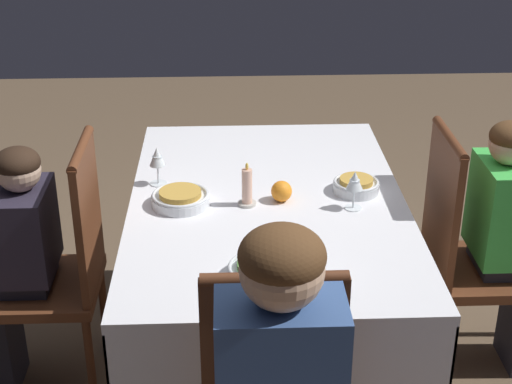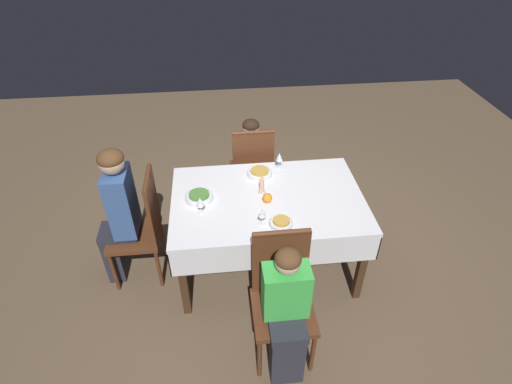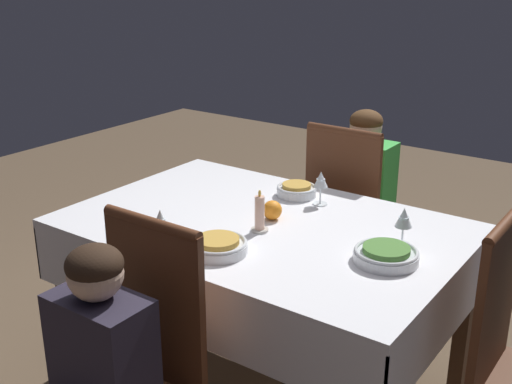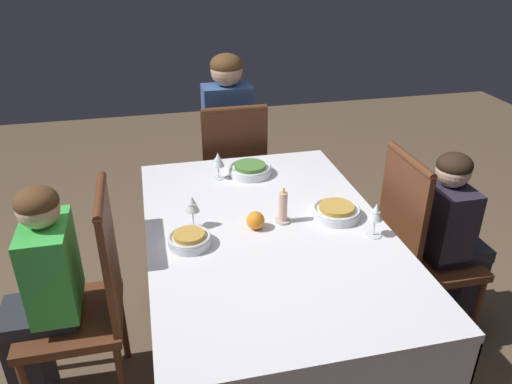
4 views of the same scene
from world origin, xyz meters
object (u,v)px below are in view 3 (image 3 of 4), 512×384
Objects in this scene: dining_table at (263,243)px; chair_south at (134,370)px; bowl_north at (297,190)px; wine_glass_north at (321,181)px; wine_glass_east at (404,219)px; orange_fruit at (272,210)px; person_child_green at (367,199)px; candle_centerpiece at (260,216)px; wine_glass_south at (160,222)px; bowl_east at (386,254)px; chair_north at (351,216)px; bowl_south at (218,245)px.

dining_table is 0.78m from chair_south.
wine_glass_north reaches higher than bowl_north.
wine_glass_east is 0.81× the size of bowl_north.
orange_fruit is (0.01, 0.05, 0.13)m from dining_table.
person_child_green reaches higher than dining_table.
candle_centerpiece is at bearing -157.67° from wine_glass_east.
candle_centerpiece is (-0.49, -0.20, -0.04)m from wine_glass_east.
chair_south is (0.05, -0.77, -0.14)m from dining_table.
person_child_green is (-0.00, 0.95, -0.10)m from dining_table.
wine_glass_south is at bearing -110.52° from dining_table.
bowl_east is at bearing 3.90° from candle_centerpiece.
chair_north is 0.90m from wine_glass_east.
chair_north is 1.01m from bowl_east.
wine_glass_south is (-0.15, -1.18, 0.33)m from chair_north.
wine_glass_north is at bearing 74.19° from orange_fruit.
chair_north is 1.54m from chair_south.
orange_fruit is (-0.52, -0.08, -0.06)m from wine_glass_east.
wine_glass_north is (-0.45, 0.18, 0.01)m from wine_glass_east.
bowl_east is at bearing -85.49° from wine_glass_east.
wine_glass_south is at bearing -119.87° from candle_centerpiece.
wine_glass_south is (-0.70, -0.37, 0.08)m from bowl_east.
person_child_green reaches higher than wine_glass_east.
dining_table is 8.84× the size of bowl_north.
dining_table is 1.50× the size of chair_north.
dining_table is at bearing 90.01° from person_child_green.
chair_north is 0.90m from candle_centerpiece.
bowl_south is at bearing 91.28° from person_child_green.
bowl_north is at bearing 160.14° from wine_glass_east.
chair_north is (-0.00, 0.77, -0.14)m from dining_table.
chair_north reaches higher than dining_table.
orange_fruit is at bearing -171.81° from wine_glass_east.
chair_north reaches higher than wine_glass_east.
bowl_east and bowl_north have the same top height.
wine_glass_east is 0.66× the size of bowl_south.
bowl_south is 2.75× the size of orange_fruit.
wine_glass_south is (-0.69, -0.54, 0.01)m from wine_glass_east.
chair_south is at bearing -124.33° from bowl_east.
bowl_south is 1.41× the size of wine_glass_south.
candle_centerpiece is at bearing -63.55° from dining_table.
dining_table is at bearing -166.72° from wine_glass_east.
wine_glass_north is (0.08, -0.47, 0.33)m from chair_north.
chair_north is 13.15× the size of orange_fruit.
person_child_green reaches higher than orange_fruit.
orange_fruit reaches higher than dining_table.
wine_glass_east is (0.53, -0.82, 0.29)m from person_child_green.
bowl_east is at bearing 123.82° from chair_north.
candle_centerpiece is (0.19, 0.34, -0.04)m from wine_glass_south.
dining_table is 9.23× the size of candle_centerpiece.
candle_centerpiece is at bearing 90.74° from chair_south.
chair_south is 1.14m from bowl_north.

